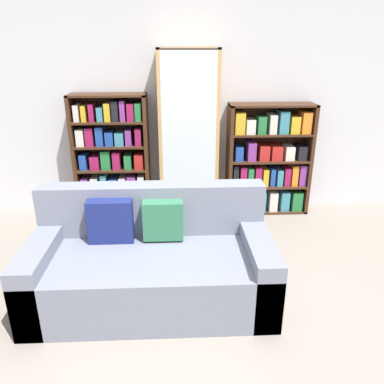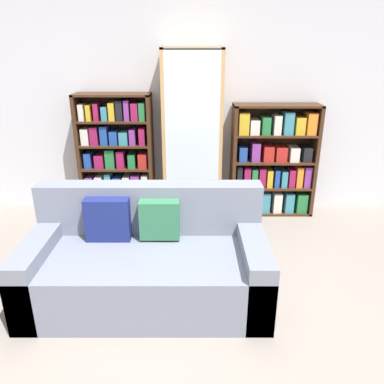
# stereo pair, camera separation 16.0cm
# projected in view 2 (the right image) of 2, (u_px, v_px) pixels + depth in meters

# --- Properties ---
(ground_plane) EXTENTS (16.00, 16.00, 0.00)m
(ground_plane) POSITION_uv_depth(u_px,v_px,m) (166.00, 349.00, 2.55)
(ground_plane) COLOR gray
(wall_back) EXTENTS (6.07, 0.06, 2.70)m
(wall_back) POSITION_uv_depth(u_px,v_px,m) (177.00, 99.00, 4.41)
(wall_back) COLOR silver
(wall_back) RESTS_ON ground
(couch) EXTENTS (1.88, 0.92, 0.87)m
(couch) POSITION_uv_depth(u_px,v_px,m) (147.00, 262.00, 3.02)
(couch) COLOR slate
(couch) RESTS_ON ground
(bookshelf_left) EXTENTS (0.87, 0.32, 1.44)m
(bookshelf_left) POSITION_uv_depth(u_px,v_px,m) (117.00, 157.00, 4.45)
(bookshelf_left) COLOR #3D2314
(bookshelf_left) RESTS_ON ground
(display_cabinet) EXTENTS (0.68, 0.36, 1.93)m
(display_cabinet) POSITION_uv_depth(u_px,v_px,m) (192.00, 137.00, 4.35)
(display_cabinet) COLOR tan
(display_cabinet) RESTS_ON ground
(bookshelf_right) EXTENTS (0.99, 0.32, 1.32)m
(bookshelf_right) POSITION_uv_depth(u_px,v_px,m) (273.00, 163.00, 4.48)
(bookshelf_right) COLOR #3D2314
(bookshelf_right) RESTS_ON ground
(wine_bottle) EXTENTS (0.07, 0.07, 0.34)m
(wine_bottle) POSITION_uv_depth(u_px,v_px,m) (225.00, 218.00, 4.20)
(wine_bottle) COLOR black
(wine_bottle) RESTS_ON ground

